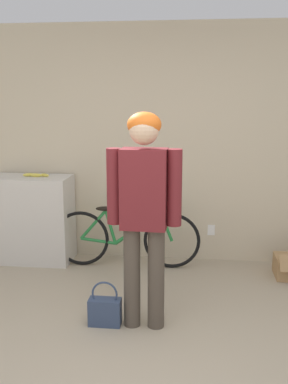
% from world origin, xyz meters
% --- Properties ---
extents(wall_back, '(8.00, 0.07, 2.60)m').
position_xyz_m(wall_back, '(0.00, 2.53, 1.30)').
color(wall_back, beige).
rests_on(wall_back, ground_plane).
extents(side_shelf, '(0.88, 0.46, 0.96)m').
position_xyz_m(side_shelf, '(-1.45, 2.25, 0.48)').
color(side_shelf, beige).
rests_on(side_shelf, ground_plane).
extents(person, '(0.58, 0.25, 1.72)m').
position_xyz_m(person, '(-0.03, 0.91, 1.04)').
color(person, '#4C4238').
rests_on(person, ground_plane).
extents(bicycle, '(1.60, 0.46, 0.68)m').
position_xyz_m(bicycle, '(-0.37, 2.18, 0.34)').
color(bicycle, black).
rests_on(bicycle, ground_plane).
extents(banana, '(0.31, 0.09, 0.04)m').
position_xyz_m(banana, '(-1.38, 2.25, 0.98)').
color(banana, '#EAD64C').
rests_on(banana, side_shelf).
extents(handbag, '(0.26, 0.12, 0.38)m').
position_xyz_m(handbag, '(-0.34, 0.89, 0.13)').
color(handbag, '#334260').
rests_on(handbag, ground_plane).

